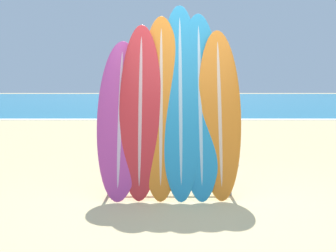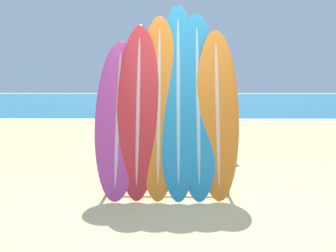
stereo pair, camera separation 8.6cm
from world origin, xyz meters
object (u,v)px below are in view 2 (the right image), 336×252
at_px(person_near_water, 226,102).
at_px(person_far_left, 191,111).
at_px(surfboard_slot_2, 159,103).
at_px(surfboard_slot_0, 118,117).
at_px(surfboard_rack, 167,162).
at_px(surfboard_slot_3, 178,97).
at_px(surfboard_slot_4, 198,102).
at_px(surfboard_slot_5, 217,112).
at_px(surfboard_slot_1, 138,109).
at_px(person_mid_beach, 225,114).

distance_m(person_near_water, person_far_left, 4.76).
bearing_deg(surfboard_slot_2, surfboard_slot_0, -174.48).
bearing_deg(surfboard_rack, surfboard_slot_2, 135.07).
bearing_deg(surfboard_slot_0, person_near_water, 71.63).
bearing_deg(surfboard_slot_3, surfboard_slot_2, -172.16).
relative_size(surfboard_rack, surfboard_slot_4, 0.67).
xyz_separation_m(surfboard_slot_3, surfboard_slot_5, (0.49, -0.08, -0.19)).
relative_size(surfboard_slot_1, surfboard_slot_5, 1.04).
bearing_deg(surfboard_slot_3, surfboard_slot_5, -9.02).
relative_size(surfboard_rack, person_far_left, 1.06).
bearing_deg(surfboard_slot_3, person_near_water, 76.55).
distance_m(surfboard_slot_1, surfboard_slot_3, 0.54).
relative_size(surfboard_slot_0, surfboard_slot_4, 0.84).
relative_size(surfboard_slot_0, person_mid_beach, 1.32).
xyz_separation_m(surfboard_rack, person_far_left, (0.50, 3.59, 0.40)).
xyz_separation_m(surfboard_rack, surfboard_slot_4, (0.39, 0.12, 0.77)).
height_order(surfboard_slot_1, surfboard_slot_4, surfboard_slot_4).
relative_size(surfboard_slot_2, surfboard_slot_4, 0.98).
bearing_deg(surfboard_slot_5, surfboard_slot_3, 170.98).
xyz_separation_m(surfboard_rack, surfboard_slot_3, (0.14, 0.14, 0.83)).
height_order(surfboard_slot_2, person_mid_beach, surfboard_slot_2).
relative_size(surfboard_rack, surfboard_slot_3, 0.64).
relative_size(person_near_water, person_far_left, 1.03).
xyz_separation_m(surfboard_slot_1, surfboard_slot_3, (0.51, 0.08, 0.15)).
height_order(surfboard_rack, surfboard_slot_5, surfboard_slot_5).
xyz_separation_m(surfboard_slot_0, person_mid_beach, (1.78, 2.55, -0.17)).
xyz_separation_m(surfboard_rack, person_mid_beach, (1.15, 2.61, 0.40)).
height_order(surfboard_rack, person_far_left, person_far_left).
bearing_deg(person_far_left, surfboard_slot_2, 108.86).
height_order(surfboard_rack, surfboard_slot_2, surfboard_slot_2).
relative_size(surfboard_slot_0, person_far_left, 1.32).
bearing_deg(surfboard_slot_0, surfboard_slot_1, 1.66).
bearing_deg(surfboard_slot_1, person_mid_beach, 59.16).
bearing_deg(surfboard_rack, surfboard_slot_4, 17.23).
bearing_deg(surfboard_slot_4, surfboard_slot_1, -175.77).
xyz_separation_m(surfboard_slot_1, surfboard_slot_4, (0.76, 0.06, 0.09)).
relative_size(surfboard_rack, person_near_water, 1.03).
height_order(surfboard_rack, surfboard_slot_4, surfboard_slot_4).
xyz_separation_m(surfboard_slot_0, surfboard_slot_5, (1.26, 0.01, 0.07)).
xyz_separation_m(surfboard_slot_3, surfboard_slot_4, (0.25, -0.02, -0.06)).
xyz_separation_m(surfboard_slot_0, surfboard_slot_1, (0.26, 0.01, 0.11)).
relative_size(surfboard_slot_4, person_far_left, 1.57).
bearing_deg(surfboard_slot_5, surfboard_rack, -174.27).
xyz_separation_m(surfboard_slot_4, surfboard_slot_5, (0.24, -0.06, -0.12)).
relative_size(surfboard_slot_3, surfboard_slot_4, 1.05).
distance_m(surfboard_slot_5, person_far_left, 3.54).
distance_m(surfboard_slot_1, person_near_water, 8.39).
bearing_deg(surfboard_slot_4, person_mid_beach, 73.07).
height_order(surfboard_rack, person_near_water, person_near_water).
bearing_deg(surfboard_slot_1, surfboard_slot_4, 4.23).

